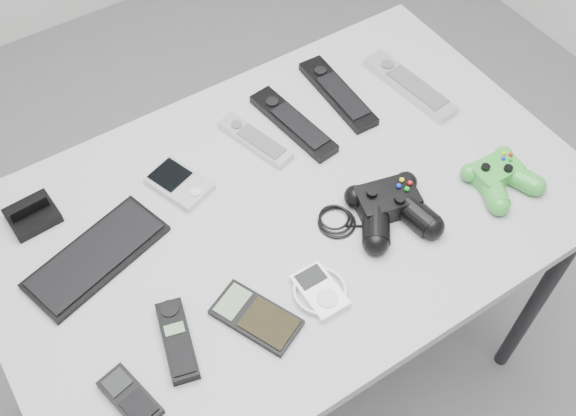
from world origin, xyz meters
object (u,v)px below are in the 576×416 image
pda_keyboard (96,256)px  remote_black_b (338,93)px  remote_silver_a (255,140)px  remote_silver_b (409,85)px  mobile_phone (130,397)px  desk (288,225)px  mp3_player (320,291)px  pda (179,183)px  cordless_handset (177,340)px  controller_black (391,206)px  remote_black_a (293,123)px  calculator (256,317)px  controller_green (500,176)px

pda_keyboard → remote_black_b: bearing=-6.7°
remote_silver_a → remote_silver_b: remote_silver_b is taller
mobile_phone → pda_keyboard: bearing=64.7°
desk → mp3_player: size_ratio=11.17×
pda → cordless_handset: 0.34m
remote_silver_b → controller_black: bearing=-141.4°
mp3_player → pda: bearing=105.5°
mp3_player → controller_black: (0.21, 0.07, 0.02)m
controller_black → remote_black_a: bearing=110.0°
desk → pda_keyboard: (-0.36, 0.09, 0.07)m
desk → remote_silver_a: remote_silver_a is taller
pda_keyboard → mp3_player: bearing=-59.2°
desk → pda: pda is taller
mobile_phone → mp3_player: (0.36, -0.01, -0.00)m
remote_black_b → mobile_phone: (-0.67, -0.38, -0.00)m
remote_black_b → remote_silver_b: remote_silver_b is taller
desk → pda: bearing=134.1°
remote_black_b → remote_silver_b: size_ratio=0.98×
mp3_player → calculator: bearing=171.7°
pda_keyboard → remote_black_a: size_ratio=1.15×
pda → remote_black_b: (0.40, 0.03, 0.00)m
remote_silver_a → cordless_handset: cordless_handset is taller
controller_black → mp3_player: bearing=-147.3°
remote_black_a → mp3_player: (-0.18, -0.36, -0.00)m
pda → remote_silver_a: size_ratio=0.69×
remote_black_b → cordless_handset: (-0.56, -0.33, 0.00)m
cordless_handset → controller_green: 0.69m
remote_silver_b → mobile_phone: remote_silver_b is taller
remote_silver_a → remote_black_a: remote_black_a is taller
calculator → pda: bearing=61.6°
desk → pda: 0.23m
pda → remote_silver_a: bearing=-14.4°
mp3_player → controller_black: bearing=18.5°
desk → mp3_player: (-0.06, -0.19, 0.08)m
cordless_handset → controller_green: controller_green is taller
mobile_phone → calculator: 0.24m
remote_silver_b → controller_black: (-0.25, -0.25, 0.02)m
remote_black_b → cordless_handset: bearing=-147.5°
remote_black_a → calculator: 0.45m
remote_black_b → mobile_phone: 0.77m
desk → remote_black_b: remote_black_b is taller
pda → calculator: 0.33m
mobile_phone → mp3_player: same height
remote_black_b → mp3_player: remote_black_b is taller
remote_black_a → controller_green: 0.43m
controller_black → remote_silver_b: bearing=59.3°
remote_black_b → controller_black: bearing=-106.0°
mobile_phone → calculator: (0.24, 0.01, -0.00)m
remote_silver_a → calculator: (-0.21, -0.35, -0.00)m
controller_black → pda_keyboard: bearing=171.8°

